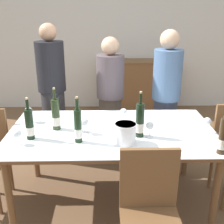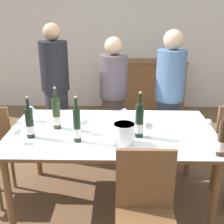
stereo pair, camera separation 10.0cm
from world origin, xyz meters
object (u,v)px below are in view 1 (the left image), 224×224
object	(u,v)px
wine_glass_2	(124,112)
person_guest_left	(110,101)
wine_bottle_3	(56,115)
wine_glass_3	(84,123)
ice_bucket	(125,133)
wine_glass_5	(29,112)
person_host	(53,95)
wine_bottle_1	(223,137)
dining_table	(112,137)
wine_bottle_0	(30,125)
wine_glass_0	(150,126)
wine_bottle_4	(140,121)
chair_near_front	(150,207)
wine_bottle_2	(78,127)
sideboard_cabinet	(139,86)
wine_glass_4	(17,135)
person_guest_right	(166,100)
wine_glass_1	(207,122)

from	to	relation	value
wine_glass_2	person_guest_left	distance (m)	0.70
wine_bottle_3	wine_glass_3	bearing A→B (deg)	-22.44
ice_bucket	wine_glass_5	world-z (taller)	ice_bucket
wine_glass_3	person_host	bearing A→B (deg)	115.17
wine_bottle_1	dining_table	bearing A→B (deg)	151.53
wine_glass_2	wine_glass_5	xyz separation A→B (m)	(-0.93, 0.01, 0.01)
wine_bottle_0	wine_glass_3	bearing A→B (deg)	11.22
wine_bottle_0	wine_glass_5	world-z (taller)	wine_bottle_0
wine_bottle_3	wine_glass_0	distance (m)	0.86
wine_bottle_4	wine_glass_5	distance (m)	1.11
chair_near_front	wine_bottle_2	bearing A→B (deg)	135.04
sideboard_cabinet	wine_bottle_3	distance (m)	2.84
sideboard_cabinet	wine_glass_2	world-z (taller)	sideboard_cabinet
wine_glass_0	wine_glass_2	xyz separation A→B (m)	(-0.20, 0.36, -0.01)
wine_glass_0	wine_bottle_0	bearing A→B (deg)	-179.47
ice_bucket	chair_near_front	distance (m)	0.62
wine_bottle_2	ice_bucket	bearing A→B (deg)	-5.07
ice_bucket	wine_bottle_1	world-z (taller)	wine_bottle_1
person_guest_left	wine_glass_4	bearing A→B (deg)	-124.01
wine_bottle_1	sideboard_cabinet	bearing A→B (deg)	95.06
dining_table	wine_glass_3	distance (m)	0.31
person_guest_left	sideboard_cabinet	bearing A→B (deg)	72.07
person_guest_right	wine_glass_2	bearing A→B (deg)	-133.74
dining_table	person_guest_right	bearing A→B (deg)	49.76
wine_bottle_3	wine_glass_0	world-z (taller)	wine_bottle_3
wine_bottle_2	person_host	size ratio (longest dim) A/B	0.24
chair_near_front	wine_bottle_3	bearing A→B (deg)	133.39
ice_bucket	person_guest_left	world-z (taller)	person_guest_left
wine_glass_5	chair_near_front	distance (m)	1.50
ice_bucket	person_host	distance (m)	1.40
dining_table	wine_bottle_1	size ratio (longest dim) A/B	4.85
sideboard_cabinet	wine_glass_0	world-z (taller)	sideboard_cabinet
chair_near_front	person_guest_right	bearing A→B (deg)	75.27
wine_glass_3	wine_glass_5	world-z (taller)	same
wine_glass_0	person_guest_left	xyz separation A→B (m)	(-0.33, 1.04, -0.11)
dining_table	person_host	world-z (taller)	person_host
wine_glass_4	wine_bottle_2	bearing A→B (deg)	3.89
wine_glass_1	person_guest_left	world-z (taller)	person_guest_left
wine_glass_4	chair_near_front	size ratio (longest dim) A/B	0.14
wine_bottle_1	wine_bottle_4	xyz separation A→B (m)	(-0.60, 0.32, 0.00)
chair_near_front	person_host	world-z (taller)	person_host
wine_glass_1	chair_near_front	world-z (taller)	chair_near_front
sideboard_cabinet	wine_bottle_1	bearing A→B (deg)	-84.94
ice_bucket	wine_bottle_3	distance (m)	0.69
wine_glass_3	chair_near_front	xyz separation A→B (m)	(0.50, -0.70, -0.35)
wine_glass_4	wine_glass_5	size ratio (longest dim) A/B	0.86
wine_bottle_2	chair_near_front	distance (m)	0.85
wine_bottle_1	wine_glass_4	size ratio (longest dim) A/B	3.01
wine_bottle_1	person_guest_right	xyz separation A→B (m)	(-0.18, 1.22, -0.10)
wine_glass_0	wine_glass_2	bearing A→B (deg)	119.29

